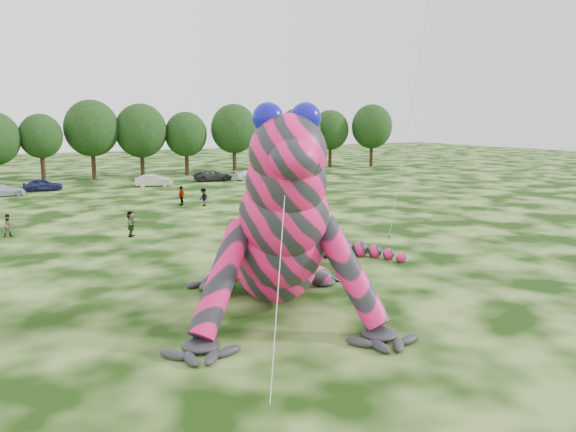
% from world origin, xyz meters
% --- Properties ---
extents(ground, '(240.00, 240.00, 0.00)m').
position_xyz_m(ground, '(0.00, 0.00, 0.00)').
color(ground, '#16330A').
rests_on(ground, ground).
extents(inflatable_gecko, '(20.20, 21.89, 8.92)m').
position_xyz_m(inflatable_gecko, '(5.37, 3.32, 4.46)').
color(inflatable_gecko, '#F51767').
rests_on(inflatable_gecko, ground).
extents(tree_9, '(5.27, 4.74, 8.68)m').
position_xyz_m(tree_9, '(1.06, 57.35, 4.34)').
color(tree_9, black).
rests_on(tree_9, ground).
extents(tree_10, '(7.09, 6.38, 10.50)m').
position_xyz_m(tree_10, '(7.40, 58.58, 5.25)').
color(tree_10, black).
rests_on(tree_10, ground).
extents(tree_11, '(7.01, 6.31, 10.07)m').
position_xyz_m(tree_11, '(13.79, 58.20, 5.03)').
color(tree_11, black).
rests_on(tree_11, ground).
extents(tree_12, '(5.99, 5.39, 8.97)m').
position_xyz_m(tree_12, '(20.01, 57.74, 4.49)').
color(tree_12, black).
rests_on(tree_12, ground).
extents(tree_13, '(6.83, 6.15, 10.13)m').
position_xyz_m(tree_13, '(27.13, 57.13, 5.06)').
color(tree_13, black).
rests_on(tree_13, ground).
extents(tree_14, '(6.82, 6.14, 9.40)m').
position_xyz_m(tree_14, '(33.46, 58.72, 4.70)').
color(tree_14, black).
rests_on(tree_14, ground).
extents(tree_15, '(7.17, 6.45, 9.63)m').
position_xyz_m(tree_15, '(38.47, 57.77, 4.82)').
color(tree_15, black).
rests_on(tree_15, ground).
extents(tree_16, '(6.26, 5.63, 9.37)m').
position_xyz_m(tree_16, '(45.45, 59.37, 4.69)').
color(tree_16, black).
rests_on(tree_16, ground).
extents(tree_17, '(6.98, 6.28, 10.30)m').
position_xyz_m(tree_17, '(51.95, 56.66, 5.15)').
color(tree_17, black).
rests_on(tree_17, ground).
extents(car_3, '(4.50, 2.10, 1.27)m').
position_xyz_m(car_3, '(-4.03, 46.77, 0.64)').
color(car_3, silver).
rests_on(car_3, ground).
extents(car_4, '(4.26, 1.79, 1.44)m').
position_xyz_m(car_4, '(0.13, 49.50, 0.72)').
color(car_4, '#191E4B').
rests_on(car_4, ground).
extents(car_5, '(4.61, 2.41, 1.45)m').
position_xyz_m(car_5, '(12.24, 47.48, 0.72)').
color(car_5, beige).
rests_on(car_5, ground).
extents(car_6, '(5.09, 2.48, 1.39)m').
position_xyz_m(car_6, '(20.69, 49.41, 0.70)').
color(car_6, '#262528').
rests_on(car_6, ground).
extents(car_7, '(4.63, 2.19, 1.31)m').
position_xyz_m(car_7, '(25.39, 47.77, 0.65)').
color(car_7, white).
rests_on(car_7, ground).
extents(spectator_2, '(1.26, 1.11, 1.69)m').
position_xyz_m(spectator_2, '(12.15, 30.33, 0.85)').
color(spectator_2, gray).
rests_on(spectator_2, ground).
extents(spectator_3, '(1.08, 1.09, 1.85)m').
position_xyz_m(spectator_3, '(10.51, 31.82, 0.93)').
color(spectator_3, gray).
rests_on(spectator_3, ground).
extents(spectator_1, '(0.83, 0.67, 1.62)m').
position_xyz_m(spectator_1, '(-4.65, 24.10, 0.81)').
color(spectator_1, gray).
rests_on(spectator_1, ground).
extents(spectator_5, '(1.28, 1.74, 1.82)m').
position_xyz_m(spectator_5, '(2.89, 20.05, 0.91)').
color(spectator_5, gray).
rests_on(spectator_5, ground).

